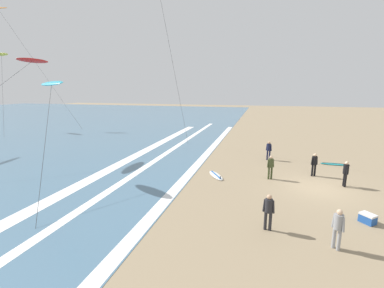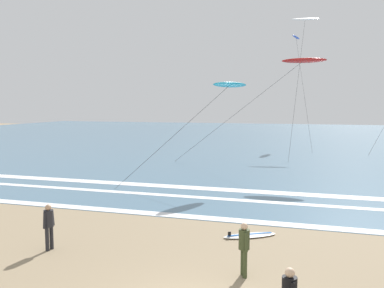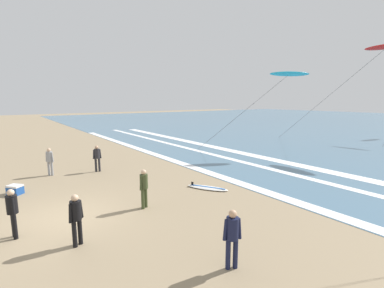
{
  "view_description": "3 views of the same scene",
  "coord_description": "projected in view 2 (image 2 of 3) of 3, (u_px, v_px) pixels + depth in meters",
  "views": [
    {
      "loc": [
        -16.64,
        3.52,
        5.91
      ],
      "look_at": [
        -1.16,
        7.69,
        2.53
      ],
      "focal_mm": 24.66,
      "sensor_mm": 36.0,
      "label": 1
    },
    {
      "loc": [
        2.59,
        -8.32,
        4.99
      ],
      "look_at": [
        -1.48,
        5.45,
        3.57
      ],
      "focal_mm": 37.4,
      "sensor_mm": 36.0,
      "label": 2
    },
    {
      "loc": [
        10.4,
        -1.73,
        4.34
      ],
      "look_at": [
        -0.95,
        6.55,
        2.02
      ],
      "focal_mm": 25.39,
      "sensor_mm": 36.0,
      "label": 3
    }
  ],
  "objects": [
    {
      "name": "kite_white_distant_high",
      "position": [
        305.0,
        20.0,
        46.1
      ],
      "size": [
        3.28,
        14.47,
        15.09
      ],
      "color": "white",
      "rests_on": "ground"
    },
    {
      "name": "wave_foam_mid_break",
      "position": [
        257.0,
        201.0,
        20.62
      ],
      "size": [
        55.01,
        0.56,
        0.01
      ],
      "primitive_type": "cube",
      "color": "white",
      "rests_on": "ocean_surface"
    },
    {
      "name": "wave_foam_outer_break",
      "position": [
        230.0,
        190.0,
        23.36
      ],
      "size": [
        49.55,
        0.98,
        0.01
      ],
      "primitive_type": "cube",
      "color": "white",
      "rests_on": "ocean_surface"
    },
    {
      "name": "surfboard_right_spare",
      "position": [
        250.0,
        235.0,
        15.16
      ],
      "size": [
        2.11,
        1.58,
        0.25
      ],
      "color": "silver",
      "rests_on": "ground"
    },
    {
      "name": "kite_red_low_near",
      "position": [
        303.0,
        61.0,
        29.11
      ],
      "size": [
        12.45,
        2.85,
        8.42
      ],
      "color": "red",
      "rests_on": "ground"
    },
    {
      "name": "ocean_surface",
      "position": [
        291.0,
        138.0,
        59.69
      ],
      "size": [
        140.0,
        90.0,
        0.01
      ],
      "primitive_type": "cube",
      "color": "slate",
      "rests_on": "ground"
    },
    {
      "name": "kite_blue_mid_center",
      "position": [
        296.0,
        38.0,
        52.01
      ],
      "size": [
        3.0,
        13.22,
        13.98
      ],
      "color": "blue",
      "rests_on": "ground"
    },
    {
      "name": "kite_cyan_far_right",
      "position": [
        230.0,
        85.0,
        25.13
      ],
      "size": [
        7.23,
        5.59,
        6.46
      ],
      "color": "#23A8C6",
      "rests_on": "ground"
    },
    {
      "name": "surfer_left_near",
      "position": [
        49.0,
        223.0,
        13.68
      ],
      "size": [
        0.32,
        0.52,
        1.6
      ],
      "color": "#232328",
      "rests_on": "ground"
    },
    {
      "name": "surfer_foreground_main",
      "position": [
        244.0,
        244.0,
        11.56
      ],
      "size": [
        0.32,
        0.49,
        1.6
      ],
      "color": "#384223",
      "rests_on": "ground"
    },
    {
      "name": "wave_foam_shoreline",
      "position": [
        225.0,
        219.0,
        17.36
      ],
      "size": [
        50.26,
        0.67,
        0.01
      ],
      "primitive_type": "cube",
      "color": "white",
      "rests_on": "ocean_surface"
    }
  ]
}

